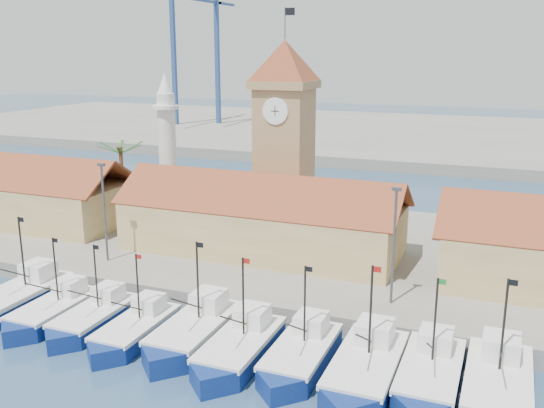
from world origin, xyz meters
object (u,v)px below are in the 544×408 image
at_px(boat_0, 18,299).
at_px(boat_5, 238,350).
at_px(clock_tower, 284,134).
at_px(minaret, 167,145).

distance_m(boat_0, boat_5, 20.09).
bearing_deg(boat_5, boat_0, 176.68).
height_order(boat_5, clock_tower, clock_tower).
bearing_deg(boat_0, boat_5, -3.32).
xyz_separation_m(boat_0, minaret, (-0.70, 24.76, 8.92)).
relative_size(boat_0, boat_5, 1.06).
height_order(boat_0, boat_5, boat_0).
height_order(clock_tower, minaret, clock_tower).
bearing_deg(clock_tower, boat_0, -122.15).
bearing_deg(boat_5, clock_tower, 103.54).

